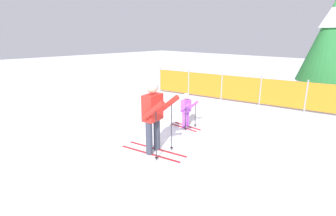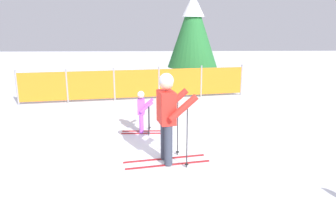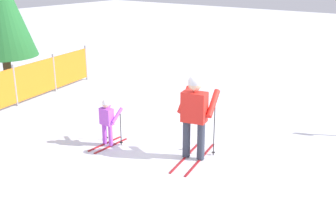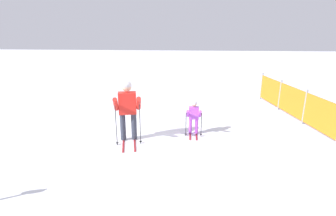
# 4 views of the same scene
# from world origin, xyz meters

# --- Properties ---
(ground_plane) EXTENTS (60.00, 60.00, 0.00)m
(ground_plane) POSITION_xyz_m (0.00, 0.00, 0.00)
(ground_plane) COLOR white
(skier_adult) EXTENTS (1.70, 0.83, 1.76)m
(skier_adult) POSITION_xyz_m (0.25, -0.21, 1.05)
(skier_adult) COLOR maroon
(skier_adult) RESTS_ON ground_plane
(skier_child) EXTENTS (1.00, 0.52, 1.06)m
(skier_child) POSITION_xyz_m (-0.32, 1.66, 0.62)
(skier_child) COLOR maroon
(skier_child) RESTS_ON ground_plane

